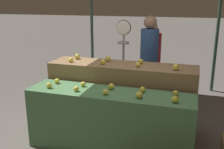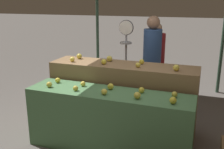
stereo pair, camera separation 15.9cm
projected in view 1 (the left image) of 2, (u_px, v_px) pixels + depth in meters
ground_plane at (110, 149)px, 3.63m from camera, size 60.00×60.00×0.00m
display_counter_front at (109, 121)px, 3.52m from camera, size 2.20×0.55×0.84m
display_counter_back at (122, 98)px, 4.03m from camera, size 2.20×0.55×1.07m
apple_front_0 at (49, 85)px, 3.54m from camera, size 0.08×0.08×0.08m
apple_front_1 at (76, 89)px, 3.42m from camera, size 0.07×0.07×0.07m
apple_front_2 at (106, 92)px, 3.29m from camera, size 0.08×0.08×0.08m
apple_front_3 at (139, 95)px, 3.17m from camera, size 0.09×0.09×0.09m
apple_front_4 at (175, 99)px, 3.04m from camera, size 0.08×0.08×0.08m
apple_front_5 at (57, 81)px, 3.74m from camera, size 0.07×0.07×0.07m
apple_front_6 at (83, 84)px, 3.60m from camera, size 0.07×0.07×0.07m
apple_front_7 at (111, 86)px, 3.49m from camera, size 0.08×0.08×0.08m
apple_front_8 at (143, 90)px, 3.37m from camera, size 0.08×0.08×0.08m
apple_front_9 at (176, 93)px, 3.25m from camera, size 0.07×0.07×0.07m
apple_back_0 at (71, 60)px, 4.00m from camera, size 0.08×0.08×0.08m
apple_back_1 at (103, 62)px, 3.85m from camera, size 0.08×0.08×0.08m
apple_back_2 at (138, 65)px, 3.70m from camera, size 0.07×0.07×0.07m
apple_back_3 at (176, 67)px, 3.54m from camera, size 0.09×0.09×0.09m
apple_back_4 at (77, 57)px, 4.21m from camera, size 0.09×0.09×0.09m
apple_back_5 at (108, 59)px, 4.04m from camera, size 0.09×0.09×0.09m
apple_back_6 at (141, 61)px, 3.90m from camera, size 0.07×0.07×0.07m
produce_scale at (123, 48)px, 4.51m from camera, size 0.25×0.20×1.67m
person_vendor_at_scale at (149, 56)px, 4.69m from camera, size 0.33×0.33×1.73m
person_customer_left at (151, 57)px, 5.22m from camera, size 0.39×0.39×1.57m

